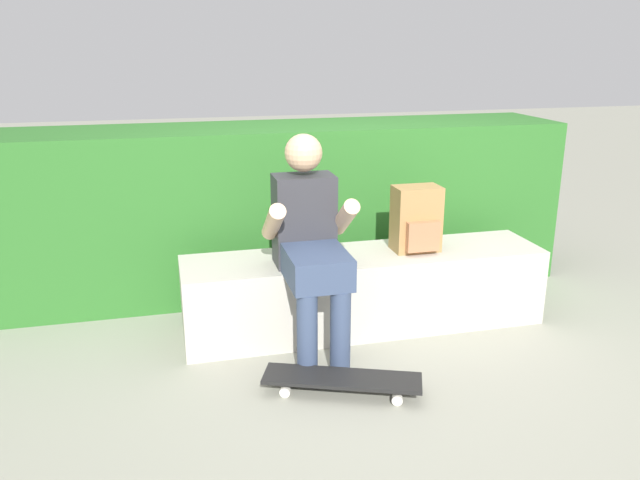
{
  "coord_description": "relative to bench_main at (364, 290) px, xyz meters",
  "views": [
    {
      "loc": [
        -1.15,
        -3.11,
        1.71
      ],
      "look_at": [
        -0.26,
        0.46,
        0.55
      ],
      "focal_mm": 35.66,
      "sensor_mm": 36.0,
      "label": 1
    }
  ],
  "objects": [
    {
      "name": "backpack_on_bench",
      "position": [
        0.32,
        -0.01,
        0.43
      ],
      "size": [
        0.28,
        0.23,
        0.4
      ],
      "color": "#A37A47",
      "rests_on": "bench_main"
    },
    {
      "name": "person_skater",
      "position": [
        -0.4,
        -0.22,
        0.43
      ],
      "size": [
        0.49,
        0.62,
        1.23
      ],
      "color": "#333338",
      "rests_on": "ground"
    },
    {
      "name": "hedge_row",
      "position": [
        -0.43,
        0.85,
        0.34
      ],
      "size": [
        4.13,
        0.74,
        1.15
      ],
      "color": "#2C6926",
      "rests_on": "ground"
    },
    {
      "name": "ground_plane",
      "position": [
        0.0,
        -0.36,
        -0.24
      ],
      "size": [
        24.0,
        24.0,
        0.0
      ],
      "primitive_type": "plane",
      "color": "gray"
    },
    {
      "name": "bench_main",
      "position": [
        0.0,
        0.0,
        0.0
      ],
      "size": [
        2.21,
        0.5,
        0.48
      ],
      "color": "#BBB6A7",
      "rests_on": "ground"
    },
    {
      "name": "skateboard_near_person",
      "position": [
        -0.35,
        -0.74,
        -0.16
      ],
      "size": [
        0.82,
        0.48,
        0.09
      ],
      "color": "black",
      "rests_on": "ground"
    }
  ]
}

